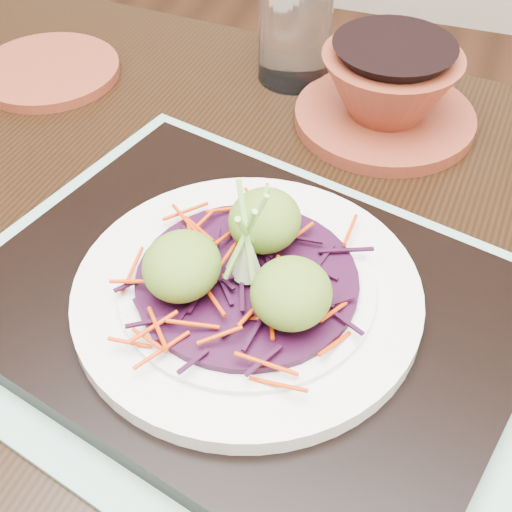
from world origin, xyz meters
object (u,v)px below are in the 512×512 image
(white_plate, at_px, (247,292))
(terracotta_bowl_set, at_px, (388,94))
(serving_tray, at_px, (247,308))
(terracotta_side_plate, at_px, (48,71))
(dining_table, at_px, (236,335))
(water_glass, at_px, (295,30))

(white_plate, xyz_separation_m, terracotta_bowl_set, (0.05, 0.29, 0.00))
(serving_tray, xyz_separation_m, white_plate, (0.00, -0.00, 0.02))
(white_plate, xyz_separation_m, terracotta_side_plate, (-0.33, 0.26, -0.02))
(serving_tray, height_order, white_plate, white_plate)
(dining_table, height_order, water_glass, water_glass)
(serving_tray, relative_size, water_glass, 3.54)
(white_plate, distance_m, water_glass, 0.36)
(serving_tray, distance_m, white_plate, 0.02)
(water_glass, height_order, terracotta_bowl_set, water_glass)
(dining_table, xyz_separation_m, serving_tray, (0.03, -0.05, 0.11))
(dining_table, distance_m, serving_tray, 0.12)
(serving_tray, distance_m, terracotta_side_plate, 0.42)
(white_plate, relative_size, terracotta_bowl_set, 1.13)
(terracotta_side_plate, bearing_deg, dining_table, -35.54)
(terracotta_bowl_set, bearing_deg, terracotta_side_plate, -175.64)
(white_plate, bearing_deg, dining_table, 120.57)
(dining_table, height_order, terracotta_bowl_set, terracotta_bowl_set)
(dining_table, bearing_deg, serving_tray, -55.20)
(terracotta_bowl_set, bearing_deg, white_plate, -98.84)
(terracotta_side_plate, distance_m, terracotta_bowl_set, 0.38)
(dining_table, height_order, terracotta_side_plate, terracotta_side_plate)
(dining_table, distance_m, white_plate, 0.14)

